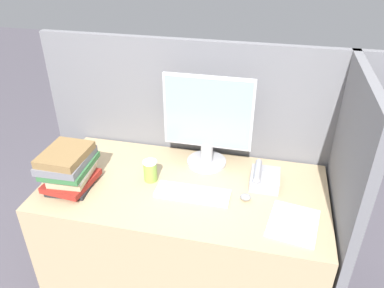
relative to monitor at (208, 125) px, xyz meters
The scene contains 10 objects.
cubicle_panel_rear 0.34m from the monitor, 116.05° to the left, with size 1.93×0.04×1.43m.
cubicle_panel_right 0.81m from the monitor, 17.24° to the right, with size 0.04×0.82×1.43m.
desk 0.68m from the monitor, 107.24° to the right, with size 1.53×0.76×0.75m.
monitor is the anchor object (origin of this frame).
keyboard 0.40m from the monitor, 92.55° to the right, with size 0.39×0.13×0.02m.
mouse 0.46m from the monitor, 48.33° to the right, with size 0.06×0.05×0.04m.
coffee_cup 0.41m from the monitor, 138.79° to the right, with size 0.08×0.08×0.12m.
book_stack 0.78m from the monitor, 150.44° to the right, with size 0.25×0.30×0.22m.
desk_telephone 0.43m from the monitor, 21.85° to the right, with size 0.15×0.18×0.10m.
paper_pile 0.70m from the monitor, 40.23° to the right, with size 0.26×0.29×0.01m.
Camera 1 is at (0.41, -1.19, 1.98)m, focal length 35.00 mm.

